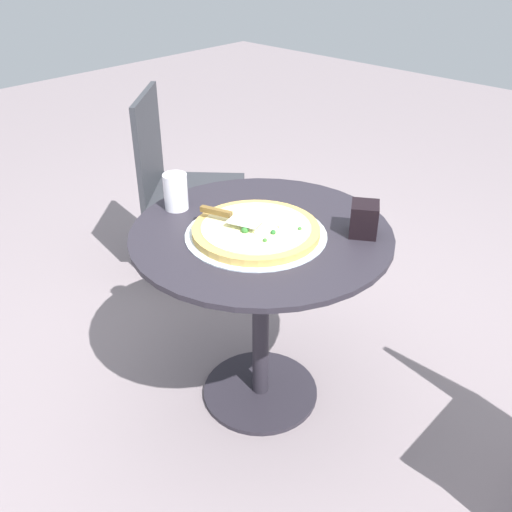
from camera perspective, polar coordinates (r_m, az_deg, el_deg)
name	(u,v)px	position (r m, az deg, el deg)	size (l,w,h in m)	color
ground_plane	(260,392)	(2.24, 0.43, -13.48)	(10.00, 10.00, 0.00)	gray
patio_table	(261,277)	(1.90, 0.49, -2.12)	(0.84, 0.84, 0.70)	#25222A
pizza_on_tray	(256,231)	(1.78, 0.00, 2.54)	(0.45, 0.45, 0.05)	silver
pizza_server	(230,216)	(1.79, -2.62, 4.06)	(0.11, 0.22, 0.02)	silver
drinking_cup	(176,192)	(1.95, -8.04, 6.40)	(0.08, 0.08, 0.12)	silver
napkin_dispenser	(364,219)	(1.80, 10.77, 3.66)	(0.09, 0.08, 0.10)	black
patio_chair_near	(177,176)	(2.74, -7.93, 7.93)	(0.62, 0.62, 0.89)	#2E3035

